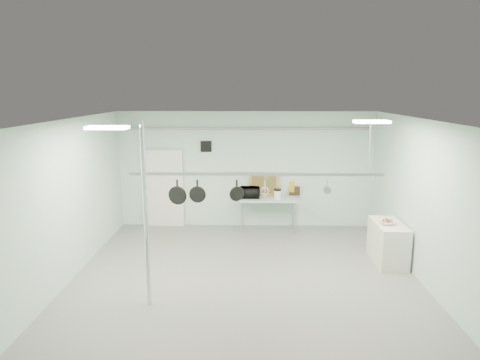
{
  "coord_description": "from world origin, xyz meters",
  "views": [
    {
      "loc": [
        0.06,
        -7.61,
        3.74
      ],
      "look_at": [
        -0.11,
        1.0,
        1.94
      ],
      "focal_mm": 32.0,
      "sensor_mm": 36.0,
      "label": 1
    }
  ],
  "objects_px": {
    "coffee_canister": "(277,194)",
    "chrome_pole": "(146,218)",
    "prep_table": "(268,200)",
    "fruit_bowl": "(387,222)",
    "skillet_left": "(177,192)",
    "skillet_mid": "(197,191)",
    "skillet_right": "(237,190)",
    "side_cabinet": "(388,243)",
    "microwave": "(250,192)",
    "pot_rack": "(256,172)"
  },
  "relations": [
    {
      "from": "prep_table",
      "to": "chrome_pole",
      "type": "bearing_deg",
      "value": -118.71
    },
    {
      "from": "pot_rack",
      "to": "side_cabinet",
      "type": "bearing_deg",
      "value": 20.45
    },
    {
      "from": "coffee_canister",
      "to": "skillet_left",
      "type": "height_order",
      "value": "skillet_left"
    },
    {
      "from": "side_cabinet",
      "to": "skillet_right",
      "type": "relative_size",
      "value": 3.0
    },
    {
      "from": "fruit_bowl",
      "to": "skillet_right",
      "type": "relative_size",
      "value": 0.87
    },
    {
      "from": "fruit_bowl",
      "to": "skillet_right",
      "type": "height_order",
      "value": "skillet_right"
    },
    {
      "from": "prep_table",
      "to": "side_cabinet",
      "type": "distance_m",
      "value": 3.39
    },
    {
      "from": "chrome_pole",
      "to": "skillet_right",
      "type": "bearing_deg",
      "value": 30.31
    },
    {
      "from": "skillet_right",
      "to": "side_cabinet",
      "type": "bearing_deg",
      "value": -1.15
    },
    {
      "from": "fruit_bowl",
      "to": "skillet_left",
      "type": "xyz_separation_m",
      "value": [
        -4.38,
        -1.03,
        0.9
      ]
    },
    {
      "from": "fruit_bowl",
      "to": "chrome_pole",
      "type": "bearing_deg",
      "value": -158.04
    },
    {
      "from": "pot_rack",
      "to": "coffee_canister",
      "type": "height_order",
      "value": "pot_rack"
    },
    {
      "from": "skillet_mid",
      "to": "skillet_right",
      "type": "distance_m",
      "value": 0.75
    },
    {
      "from": "side_cabinet",
      "to": "skillet_mid",
      "type": "xyz_separation_m",
      "value": [
        -4.06,
        -1.1,
        1.41
      ]
    },
    {
      "from": "chrome_pole",
      "to": "skillet_left",
      "type": "bearing_deg",
      "value": 65.81
    },
    {
      "from": "prep_table",
      "to": "skillet_mid",
      "type": "xyz_separation_m",
      "value": [
        -1.51,
        -3.3,
        1.03
      ]
    },
    {
      "from": "chrome_pole",
      "to": "pot_rack",
      "type": "xyz_separation_m",
      "value": [
        1.9,
        0.9,
        0.63
      ]
    },
    {
      "from": "skillet_right",
      "to": "coffee_canister",
      "type": "bearing_deg",
      "value": 53.2
    },
    {
      "from": "chrome_pole",
      "to": "skillet_right",
      "type": "relative_size",
      "value": 8.0
    },
    {
      "from": "fruit_bowl",
      "to": "skillet_left",
      "type": "bearing_deg",
      "value": -166.78
    },
    {
      "from": "fruit_bowl",
      "to": "skillet_right",
      "type": "xyz_separation_m",
      "value": [
        -3.24,
        -1.03,
        0.94
      ]
    },
    {
      "from": "skillet_left",
      "to": "skillet_mid",
      "type": "xyz_separation_m",
      "value": [
        0.38,
        0.0,
        0.02
      ]
    },
    {
      "from": "fruit_bowl",
      "to": "pot_rack",
      "type": "bearing_deg",
      "value": -160.36
    },
    {
      "from": "chrome_pole",
      "to": "fruit_bowl",
      "type": "height_order",
      "value": "chrome_pole"
    },
    {
      "from": "prep_table",
      "to": "fruit_bowl",
      "type": "distance_m",
      "value": 3.37
    },
    {
      "from": "prep_table",
      "to": "skillet_right",
      "type": "relative_size",
      "value": 4.0
    },
    {
      "from": "coffee_canister",
      "to": "skillet_right",
      "type": "distance_m",
      "value": 3.48
    },
    {
      "from": "coffee_canister",
      "to": "skillet_mid",
      "type": "height_order",
      "value": "skillet_mid"
    },
    {
      "from": "chrome_pole",
      "to": "skillet_right",
      "type": "height_order",
      "value": "chrome_pole"
    },
    {
      "from": "skillet_mid",
      "to": "coffee_canister",
      "type": "bearing_deg",
      "value": 66.24
    },
    {
      "from": "side_cabinet",
      "to": "skillet_right",
      "type": "bearing_deg",
      "value": -161.62
    },
    {
      "from": "chrome_pole",
      "to": "skillet_left",
      "type": "height_order",
      "value": "chrome_pole"
    },
    {
      "from": "skillet_left",
      "to": "microwave",
      "type": "bearing_deg",
      "value": 77.92
    },
    {
      "from": "pot_rack",
      "to": "skillet_right",
      "type": "height_order",
      "value": "pot_rack"
    },
    {
      "from": "chrome_pole",
      "to": "microwave",
      "type": "height_order",
      "value": "chrome_pole"
    },
    {
      "from": "prep_table",
      "to": "skillet_mid",
      "type": "bearing_deg",
      "value": -114.61
    },
    {
      "from": "chrome_pole",
      "to": "skillet_mid",
      "type": "distance_m",
      "value": 1.22
    },
    {
      "from": "microwave",
      "to": "fruit_bowl",
      "type": "distance_m",
      "value": 3.75
    },
    {
      "from": "pot_rack",
      "to": "microwave",
      "type": "relative_size",
      "value": 9.19
    },
    {
      "from": "pot_rack",
      "to": "microwave",
      "type": "xyz_separation_m",
      "value": [
        -0.1,
        3.3,
        -1.18
      ]
    },
    {
      "from": "side_cabinet",
      "to": "pot_rack",
      "type": "relative_size",
      "value": 0.25
    },
    {
      "from": "pot_rack",
      "to": "coffee_canister",
      "type": "relative_size",
      "value": 21.29
    },
    {
      "from": "microwave",
      "to": "skillet_mid",
      "type": "relative_size",
      "value": 1.17
    },
    {
      "from": "coffee_canister",
      "to": "skillet_left",
      "type": "relative_size",
      "value": 0.46
    },
    {
      "from": "chrome_pole",
      "to": "prep_table",
      "type": "relative_size",
      "value": 2.0
    },
    {
      "from": "skillet_mid",
      "to": "side_cabinet",
      "type": "bearing_deg",
      "value": 19.95
    },
    {
      "from": "skillet_left",
      "to": "skillet_mid",
      "type": "bearing_deg",
      "value": 10.88
    },
    {
      "from": "skillet_mid",
      "to": "skillet_right",
      "type": "relative_size",
      "value": 1.11
    },
    {
      "from": "fruit_bowl",
      "to": "skillet_right",
      "type": "bearing_deg",
      "value": -162.4
    },
    {
      "from": "coffee_canister",
      "to": "chrome_pole",
      "type": "bearing_deg",
      "value": -121.67
    }
  ]
}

